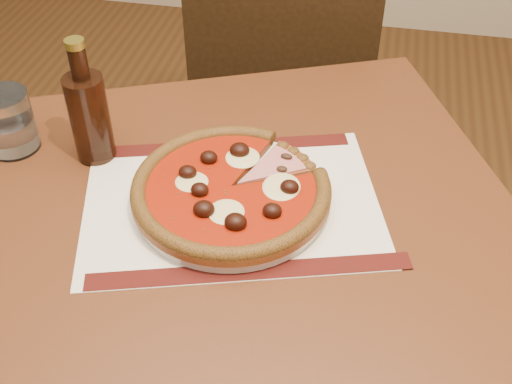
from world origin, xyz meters
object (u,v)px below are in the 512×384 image
(chair_far, at_px, (282,76))
(plate, at_px, (231,198))
(pizza, at_px, (231,188))
(water_glass, at_px, (8,122))
(table, at_px, (253,262))
(bottle, at_px, (89,114))

(chair_far, relative_size, plate, 3.24)
(pizza, relative_size, water_glass, 2.91)
(pizza, bearing_deg, table, -28.09)
(plate, height_order, bottle, bottle)
(chair_far, xyz_separation_m, plate, (0.04, -0.73, 0.22))
(table, height_order, plate, plate)
(chair_far, height_order, water_glass, chair_far)
(table, distance_m, pizza, 0.14)
(table, bearing_deg, pizza, 151.91)
(pizza, bearing_deg, plate, 52.21)
(plate, relative_size, water_glass, 2.81)
(table, relative_size, pizza, 3.51)
(plate, height_order, pizza, pizza)
(table, height_order, chair_far, chair_far)
(table, bearing_deg, water_glass, 168.93)
(bottle, bearing_deg, plate, -15.79)
(plate, xyz_separation_m, water_glass, (-0.39, 0.06, 0.04))
(plate, distance_m, pizza, 0.02)
(chair_far, height_order, plate, chair_far)
(bottle, bearing_deg, table, -17.64)
(chair_far, height_order, bottle, bottle)
(chair_far, height_order, pizza, chair_far)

